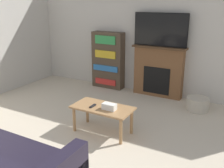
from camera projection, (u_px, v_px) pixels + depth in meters
wall_back at (150, 35)px, 5.89m from camera, size 6.93×0.06×2.70m
fireplace at (158, 71)px, 5.88m from camera, size 1.20×0.28×1.14m
tv at (160, 30)px, 5.58m from camera, size 1.18×0.03×0.71m
coffee_table at (103, 111)px, 4.26m from camera, size 0.99×0.51×0.45m
tissue_box at (109, 107)px, 4.12m from camera, size 0.22×0.12×0.10m
remote_control at (93, 106)px, 4.25m from camera, size 0.04×0.15×0.02m
bookshelf at (108, 60)px, 6.42m from camera, size 0.79×0.29×1.38m
storage_basket at (198, 104)px, 5.20m from camera, size 0.43×0.43×0.26m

